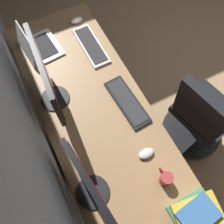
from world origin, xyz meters
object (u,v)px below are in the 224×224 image
Objects in this scene: book_stack_near at (196,214)px; office_chair at (200,118)px; keyboard_main at (91,45)px; monitor_primary at (47,78)px; laptop_left at (37,46)px; drawer_pedestal at (105,151)px; coffee_mug at (166,178)px; mouse_main at (146,154)px; monitor_secondary at (90,186)px; mouse_spare at (77,20)px; keyboard_spare at (127,102)px.

book_stack_near is 0.29× the size of office_chair.
keyboard_main is 1.38m from book_stack_near.
keyboard_main is (0.31, -0.42, -0.26)m from monitor_primary.
keyboard_main is (-0.15, -0.38, -0.04)m from laptop_left.
drawer_pedestal is 0.64m from coffee_mug.
mouse_main is (-0.24, -0.18, 0.40)m from drawer_pedestal.
book_stack_near is (-1.53, -0.40, -0.00)m from laptop_left.
laptop_left is at bearing 9.58° from drawer_pedestal.
drawer_pedestal is 6.14× the size of coffee_mug.
monitor_primary is 1.23m from office_chair.
monitor_secondary is 4.71× the size of mouse_main.
laptop_left is at bearing 109.51° from mouse_spare.
coffee_mug reaches higher than mouse_spare.
drawer_pedestal is at bearing 20.46° from book_stack_near.
laptop_left is at bearing -4.92° from monitor_primary.
mouse_main is 0.44m from book_stack_near.
coffee_mug is 0.12× the size of office_chair.
keyboard_spare is 4.11× the size of mouse_spare.
drawer_pedestal is 0.97m from laptop_left.
drawer_pedestal is 6.68× the size of mouse_main.
drawer_pedestal is 0.72× the size of office_chair.
drawer_pedestal is at bearing -35.78° from monitor_secondary.
keyboard_spare is (-0.57, -0.02, 0.00)m from keyboard_main.
keyboard_spare is at bearing -151.18° from laptop_left.
office_chair is at bearing -99.09° from drawer_pedestal.
mouse_main reaches higher than drawer_pedestal.
monitor_primary is 1.68× the size of laptop_left.
mouse_spare is 0.92× the size of coffee_mug.
laptop_left is 1.16× the size of book_stack_near.
monitor_secondary is 1.12m from keyboard_main.
coffee_mug is (-1.42, 0.03, 0.03)m from mouse_spare.
drawer_pedestal is 0.84m from keyboard_main.
office_chair reaches higher than book_stack_near.
monitor_secondary is 0.62m from book_stack_near.
laptop_left is 0.77× the size of keyboard_main.
mouse_spare is 1.28m from office_chair.
office_chair is (0.30, -0.59, -0.32)m from coffee_mug.
mouse_spare is 1.67m from book_stack_near.
book_stack_near reaches higher than drawer_pedestal.
office_chair reaches higher than laptop_left.
laptop_left is at bearing 16.56° from mouse_main.
laptop_left is at bearing 15.09° from coffee_mug.
coffee_mug is (-0.19, -0.02, 0.03)m from mouse_main.
mouse_main is at bearing -150.03° from monitor_primary.
laptop_left is 2.88× the size of coffee_mug.
keyboard_spare is 4.11× the size of mouse_main.
monitor_primary is at bearing 126.56° from keyboard_main.
mouse_spare is at bearing -35.06° from monitor_primary.
coffee_mug is 0.73m from office_chair.
keyboard_main is 1.50× the size of book_stack_near.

